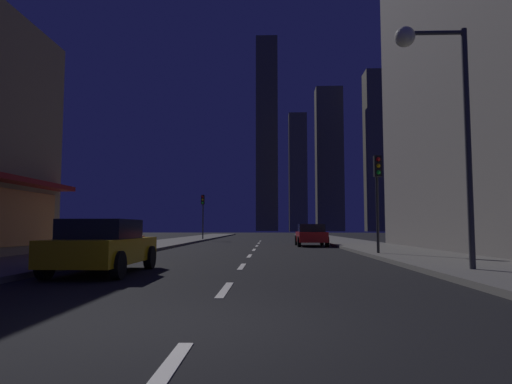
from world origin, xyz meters
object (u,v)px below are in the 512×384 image
traffic_light_far_left (203,207)px  fire_hydrant_far_left (143,242)px  street_lamp_right (435,86)px  car_parked_far (311,235)px  car_parked_near (103,246)px  traffic_light_near_right (378,182)px

traffic_light_far_left → fire_hydrant_far_left: bearing=-91.3°
street_lamp_right → car_parked_far: bearing=95.7°
fire_hydrant_far_left → traffic_light_far_left: (0.40, 18.33, 2.74)m
traffic_light_far_left → car_parked_far: bearing=-53.5°
car_parked_near → traffic_light_near_right: bearing=38.4°
fire_hydrant_far_left → car_parked_far: bearing=32.4°
street_lamp_right → fire_hydrant_far_left: bearing=133.8°
car_parked_far → street_lamp_right: 18.41m
traffic_light_near_right → traffic_light_far_left: bearing=115.6°
traffic_light_far_left → street_lamp_right: size_ratio=0.64×
car_parked_near → street_lamp_right: 9.97m
fire_hydrant_far_left → traffic_light_near_right: bearing=-21.9°
street_lamp_right → traffic_light_far_left: bearing=109.9°
traffic_light_near_right → street_lamp_right: 7.42m
traffic_light_near_right → traffic_light_far_left: 25.41m
car_parked_near → car_parked_far: bearing=68.0°
traffic_light_near_right → car_parked_near: bearing=-141.6°
car_parked_near → street_lamp_right: size_ratio=0.64×
car_parked_near → traffic_light_near_right: (9.10, 7.22, 2.45)m
car_parked_far → traffic_light_far_left: traffic_light_far_left is taller
car_parked_far → fire_hydrant_far_left: car_parked_far is taller
fire_hydrant_far_left → traffic_light_far_left: traffic_light_far_left is taller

